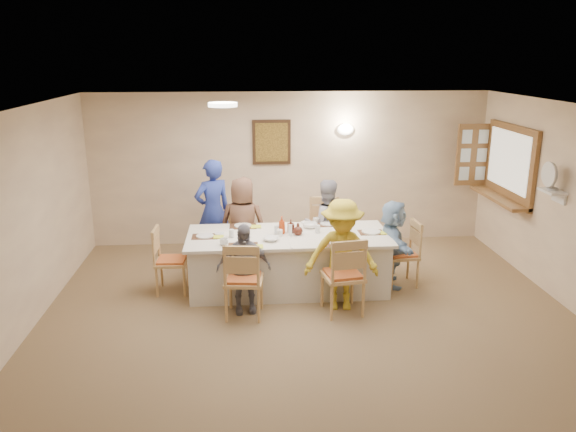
{
  "coord_description": "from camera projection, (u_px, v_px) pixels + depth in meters",
  "views": [
    {
      "loc": [
        -0.76,
        -5.56,
        3.07
      ],
      "look_at": [
        -0.2,
        1.4,
        1.05
      ],
      "focal_mm": 35.0,
      "sensor_mm": 36.0,
      "label": 1
    }
  ],
  "objects": [
    {
      "name": "ground",
      "position": [
        316.0,
        341.0,
        6.23
      ],
      "size": [
        7.0,
        7.0,
        0.0
      ],
      "primitive_type": "plane",
      "color": "olive"
    },
    {
      "name": "room_walls",
      "position": [
        318.0,
        210.0,
        5.81
      ],
      "size": [
        7.0,
        7.0,
        7.0
      ],
      "color": "#C4A98F",
      "rests_on": "ground"
    },
    {
      "name": "wall_picture",
      "position": [
        272.0,
        142.0,
        9.06
      ],
      "size": [
        0.62,
        0.05,
        0.72
      ],
      "color": "#402616",
      "rests_on": "room_walls"
    },
    {
      "name": "wall_sconce",
      "position": [
        346.0,
        129.0,
        9.07
      ],
      "size": [
        0.26,
        0.09,
        0.18
      ],
      "primitive_type": "ellipsoid",
      "color": "white",
      "rests_on": "room_walls"
    },
    {
      "name": "ceiling_light",
      "position": [
        223.0,
        105.0,
        6.91
      ],
      "size": [
        0.36,
        0.36,
        0.05
      ],
      "primitive_type": "cylinder",
      "color": "white",
      "rests_on": "room_walls"
    },
    {
      "name": "serving_hatch",
      "position": [
        510.0,
        163.0,
        8.36
      ],
      "size": [
        0.06,
        1.5,
        1.15
      ],
      "primitive_type": "cube",
      "color": "brown",
      "rests_on": "room_walls"
    },
    {
      "name": "hatch_sill",
      "position": [
        499.0,
        198.0,
        8.5
      ],
      "size": [
        0.3,
        1.5,
        0.05
      ],
      "primitive_type": "cube",
      "color": "brown",
      "rests_on": "room_walls"
    },
    {
      "name": "shutter_door",
      "position": [
        473.0,
        155.0,
        9.07
      ],
      "size": [
        0.55,
        0.04,
        1.0
      ],
      "primitive_type": "cube",
      "color": "brown",
      "rests_on": "room_walls"
    },
    {
      "name": "fan_shelf",
      "position": [
        552.0,
        191.0,
        7.09
      ],
      "size": [
        0.22,
        0.36,
        0.03
      ],
      "primitive_type": "cube",
      "color": "white",
      "rests_on": "room_walls"
    },
    {
      "name": "desk_fan",
      "position": [
        552.0,
        180.0,
        7.05
      ],
      "size": [
        0.3,
        0.3,
        0.28
      ],
      "primitive_type": null,
      "color": "#A5A5A8",
      "rests_on": "fan_shelf"
    },
    {
      "name": "dining_table",
      "position": [
        288.0,
        261.0,
        7.56
      ],
      "size": [
        2.68,
        1.13,
        0.76
      ],
      "primitive_type": "cube",
      "color": "silver",
      "rests_on": "ground"
    },
    {
      "name": "chair_back_left",
      "position": [
        243.0,
        239.0,
        8.26
      ],
      "size": [
        0.48,
        0.48,
        0.89
      ],
      "primitive_type": null,
      "rotation": [
        0.0,
        0.0,
        0.13
      ],
      "color": "tan",
      "rests_on": "ground"
    },
    {
      "name": "chair_back_right",
      "position": [
        324.0,
        233.0,
        8.34
      ],
      "size": [
        0.54,
        0.54,
        1.02
      ],
      "primitive_type": null,
      "rotation": [
        0.0,
        0.0,
        -0.12
      ],
      "color": "tan",
      "rests_on": "ground"
    },
    {
      "name": "chair_front_left",
      "position": [
        244.0,
        278.0,
        6.72
      ],
      "size": [
        0.52,
        0.52,
        0.97
      ],
      "primitive_type": null,
      "rotation": [
        0.0,
        0.0,
        3.02
      ],
      "color": "tan",
      "rests_on": "ground"
    },
    {
      "name": "chair_front_right",
      "position": [
        343.0,
        274.0,
        6.81
      ],
      "size": [
        0.55,
        0.55,
        1.0
      ],
      "primitive_type": null,
      "rotation": [
        0.0,
        0.0,
        3.29
      ],
      "color": "tan",
      "rests_on": "ground"
    },
    {
      "name": "chair_left_end",
      "position": [
        172.0,
        260.0,
        7.42
      ],
      "size": [
        0.45,
        0.45,
        0.9
      ],
      "primitive_type": null,
      "rotation": [
        0.0,
        0.0,
        1.53
      ],
      "color": "tan",
      "rests_on": "ground"
    },
    {
      "name": "chair_right_end",
      "position": [
        401.0,
        253.0,
        7.66
      ],
      "size": [
        0.47,
        0.47,
        0.91
      ],
      "primitive_type": null,
      "rotation": [
        0.0,
        0.0,
        -1.5
      ],
      "color": "tan",
      "rests_on": "ground"
    },
    {
      "name": "diner_back_left",
      "position": [
        243.0,
        225.0,
        8.07
      ],
      "size": [
        0.85,
        0.71,
        1.4
      ],
      "primitive_type": "imported",
      "rotation": [
        0.0,
        0.0,
        2.95
      ],
      "color": "brown",
      "rests_on": "ground"
    },
    {
      "name": "diner_back_right",
      "position": [
        325.0,
        225.0,
        8.17
      ],
      "size": [
        0.76,
        0.64,
        1.35
      ],
      "primitive_type": "imported",
      "rotation": [
        0.0,
        0.0,
        3.24
      ],
      "color": "#9895A4",
      "rests_on": "ground"
    },
    {
      "name": "diner_front_left",
      "position": [
        244.0,
        268.0,
        6.81
      ],
      "size": [
        0.71,
        0.38,
        1.13
      ],
      "primitive_type": "imported",
      "rotation": [
        0.0,
        0.0,
        0.08
      ],
      "color": "slate",
      "rests_on": "ground"
    },
    {
      "name": "diner_front_right",
      "position": [
        342.0,
        255.0,
        6.86
      ],
      "size": [
        1.02,
        0.72,
        1.41
      ],
      "primitive_type": "imported",
      "rotation": [
        0.0,
        0.0,
        -0.11
      ],
      "color": "gold",
      "rests_on": "ground"
    },
    {
      "name": "diner_right_end",
      "position": [
        392.0,
        243.0,
        7.61
      ],
      "size": [
        1.16,
        0.51,
        1.2
      ],
      "primitive_type": "imported",
      "rotation": [
        0.0,
        0.0,
        1.5
      ],
      "color": "#8DB0D6",
      "rests_on": "ground"
    },
    {
      "name": "caregiver",
      "position": [
        213.0,
        211.0,
        8.46
      ],
      "size": [
        0.89,
        0.85,
        1.58
      ],
      "primitive_type": "imported",
      "rotation": [
        0.0,
        0.0,
        3.63
      ],
      "color": "#2A3EA6",
      "rests_on": "ground"
    },
    {
      "name": "placemat_fl",
      "position": [
        243.0,
        246.0,
        7.0
      ],
      "size": [
        0.37,
        0.28,
        0.01
      ],
      "primitive_type": "cube",
      "color": "#472B19",
      "rests_on": "dining_table"
    },
    {
      "name": "plate_fl",
      "position": [
        243.0,
        245.0,
        7.0
      ],
      "size": [
        0.25,
        0.25,
        0.02
      ],
      "primitive_type": "cylinder",
      "color": "white",
      "rests_on": "dining_table"
    },
    {
      "name": "napkin_fl",
      "position": [
        258.0,
        246.0,
        6.97
      ],
      "size": [
        0.14,
        0.14,
        0.01
      ],
      "primitive_type": "cube",
      "color": "#DCEC31",
      "rests_on": "dining_table"
    },
    {
      "name": "placemat_fr",
      "position": [
        338.0,
        243.0,
        7.1
      ],
      "size": [
        0.35,
        0.26,
        0.01
      ],
      "primitive_type": "cube",
      "color": "#472B19",
      "rests_on": "dining_table"
    },
    {
      "name": "plate_fr",
      "position": [
        338.0,
        243.0,
        7.09
      ],
      "size": [
        0.23,
        0.23,
        0.01
      ],
      "primitive_type": "cylinder",
      "color": "white",
      "rests_on": "dining_table"
    },
    {
      "name": "napkin_fr",
      "position": [
        353.0,
        244.0,
        7.06
      ],
      "size": [
        0.13,
        0.13,
        0.01
      ],
      "primitive_type": "cube",
      "color": "#DCEC31",
      "rests_on": "dining_table"
    },
    {
      "name": "placemat_bl",
      "position": [
        243.0,
        226.0,
        7.81
      ],
      "size": [
        0.37,
        0.28,
        0.01
      ],
      "primitive_type": "cube",
      "color": "#472B19",
      "rests_on": "dining_table"
    },
    {
      "name": "plate_bl",
      "position": [
        243.0,
        226.0,
        7.81
      ],
      "size": [
        0.24,
        0.24,
        0.02
      ],
      "primitive_type": "cylinder",
      "color": "white",
      "rests_on": "dining_table"
    },
    {
      "name": "napkin_bl",
      "position": [
        256.0,
        226.0,
        7.77
      ],
      "size": [
        0.14,
        0.14,
        0.01
      ],
      "primitive_type": "cube",
      "color": "#DCEC31",
      "rests_on": "dining_table"
    },
    {
      "name": "placemat_br",
      "position": [
        328.0,
        224.0,
        7.9
      ],
      "size": [
        0.34,
        0.25,
        0.01
      ],
      "primitive_type": "cube",
      "color": "#472B19",
      "rests_on": "dining_table"
    },
    {
      "name": "plate_br",
      "position": [
        328.0,
        224.0,
        7.9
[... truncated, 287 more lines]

